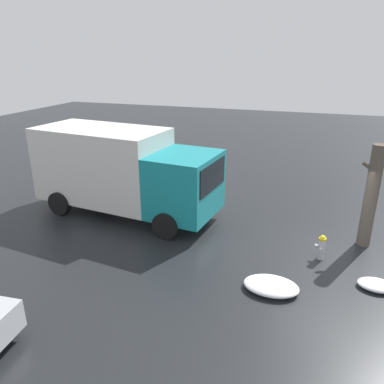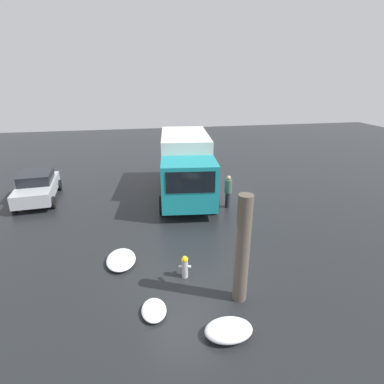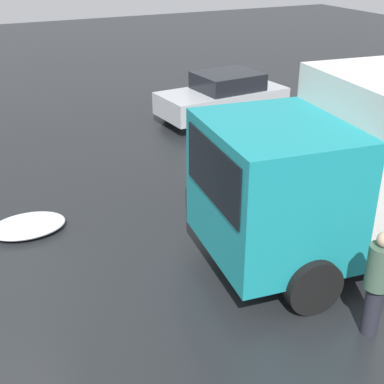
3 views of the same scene
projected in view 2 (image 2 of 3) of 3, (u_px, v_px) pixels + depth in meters
name	position (u px, v px, depth m)	size (l,w,h in m)	color
ground_plane	(185.00, 277.00, 9.80)	(60.00, 60.00, 0.00)	black
fire_hydrant	(185.00, 266.00, 9.66)	(0.31, 0.41, 0.78)	#B7B7BC
tree_trunk	(242.00, 250.00, 8.26)	(0.62, 0.41, 3.29)	brown
delivery_truck	(186.00, 164.00, 16.04)	(7.19, 3.37, 3.20)	teal
pedestrian	(228.00, 190.00, 14.66)	(0.36, 0.36, 1.65)	#23232D
parked_car	(37.00, 186.00, 15.62)	(4.01, 2.21, 1.45)	#ADB2B7
snow_pile_by_hydrant	(121.00, 260.00, 10.48)	(1.44, 1.01, 0.25)	white
snow_pile_curbside	(154.00, 310.00, 8.26)	(0.96, 0.69, 0.20)	white
snow_pile_by_tree	(229.00, 330.00, 7.52)	(0.85, 1.23, 0.35)	white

